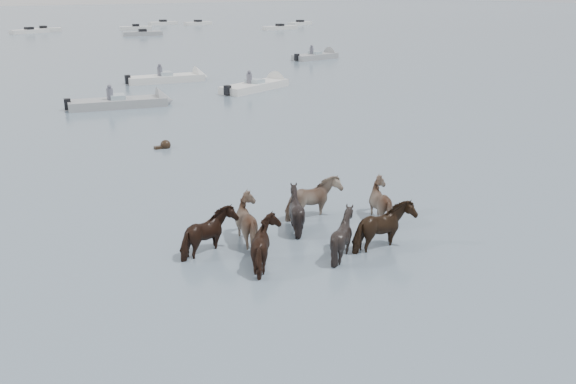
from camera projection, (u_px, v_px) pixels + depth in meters
ground at (250, 265)px, 15.52m from camera, size 400.00×400.00×0.00m
pony_herd at (309, 223)px, 16.92m from camera, size 7.15×3.81×1.51m
swimming_pony at (165, 146)px, 26.54m from camera, size 0.72×0.44×0.44m
motorboat_b at (132, 102)px, 35.44m from camera, size 6.06×2.74×1.92m
motorboat_c at (177, 78)px, 44.42m from camera, size 6.03×2.29×1.92m
motorboat_d at (262, 85)px, 41.41m from camera, size 6.05×3.68×1.92m
motorboat_e at (321, 56)px, 57.73m from camera, size 5.24×2.36×1.92m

